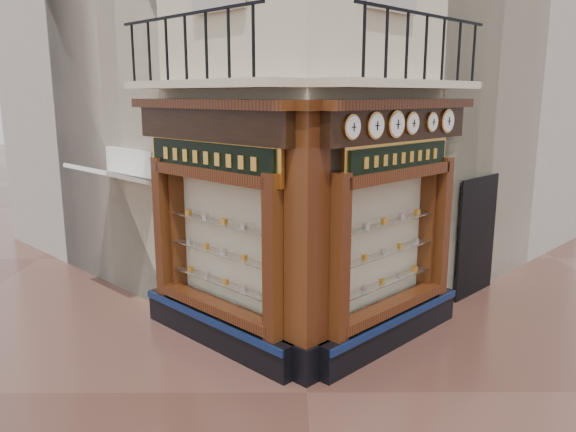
{
  "coord_description": "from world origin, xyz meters",
  "views": [
    {
      "loc": [
        -0.29,
        -7.08,
        4.04
      ],
      "look_at": [
        -0.25,
        2.0,
        2.08
      ],
      "focal_mm": 35.0,
      "sensor_mm": 36.0,
      "label": 1
    }
  ],
  "objects_px": {
    "clock_e": "(432,122)",
    "clock_f": "(447,121)",
    "clock_c": "(396,124)",
    "clock_d": "(412,123)",
    "clock_a": "(352,127)",
    "clock_b": "(375,126)",
    "signboard_right": "(400,158)",
    "signboard_left": "(209,158)",
    "corner_pilaster": "(306,248)",
    "awning": "(117,303)"
  },
  "relations": [
    {
      "from": "corner_pilaster",
      "to": "awning",
      "type": "relative_size",
      "value": 2.35
    },
    {
      "from": "clock_a",
      "to": "awning",
      "type": "bearing_deg",
      "value": 100.3
    },
    {
      "from": "signboard_left",
      "to": "signboard_right",
      "type": "bearing_deg",
      "value": -135.0
    },
    {
      "from": "signboard_left",
      "to": "clock_f",
      "type": "bearing_deg",
      "value": -123.77
    },
    {
      "from": "clock_a",
      "to": "clock_e",
      "type": "distance_m",
      "value": 2.04
    },
    {
      "from": "corner_pilaster",
      "to": "clock_a",
      "type": "bearing_deg",
      "value": -45.51
    },
    {
      "from": "clock_c",
      "to": "signboard_left",
      "type": "distance_m",
      "value": 2.86
    },
    {
      "from": "corner_pilaster",
      "to": "signboard_left",
      "type": "xyz_separation_m",
      "value": [
        -1.46,
        1.01,
        1.15
      ]
    },
    {
      "from": "clock_c",
      "to": "clock_e",
      "type": "xyz_separation_m",
      "value": [
        0.71,
        0.71,
        0.0
      ]
    },
    {
      "from": "corner_pilaster",
      "to": "clock_b",
      "type": "relative_size",
      "value": 10.36
    },
    {
      "from": "clock_d",
      "to": "signboard_left",
      "type": "distance_m",
      "value": 3.14
    },
    {
      "from": "clock_d",
      "to": "signboard_left",
      "type": "xyz_separation_m",
      "value": [
        -3.09,
        -0.02,
        -0.52
      ]
    },
    {
      "from": "clock_b",
      "to": "clock_f",
      "type": "bearing_deg",
      "value": 0.0
    },
    {
      "from": "clock_b",
      "to": "clock_f",
      "type": "height_order",
      "value": "clock_f"
    },
    {
      "from": "clock_b",
      "to": "clock_e",
      "type": "relative_size",
      "value": 1.22
    },
    {
      "from": "clock_c",
      "to": "clock_d",
      "type": "distance_m",
      "value": 0.43
    },
    {
      "from": "clock_a",
      "to": "clock_d",
      "type": "xyz_separation_m",
      "value": [
        1.03,
        1.03,
        -0.0
      ]
    },
    {
      "from": "clock_e",
      "to": "corner_pilaster",
      "type": "bearing_deg",
      "value": 170.13
    },
    {
      "from": "clock_e",
      "to": "clock_f",
      "type": "height_order",
      "value": "clock_f"
    },
    {
      "from": "awning",
      "to": "signboard_left",
      "type": "distance_m",
      "value": 4.24
    },
    {
      "from": "clock_a",
      "to": "clock_e",
      "type": "height_order",
      "value": "clock_a"
    },
    {
      "from": "corner_pilaster",
      "to": "clock_f",
      "type": "relative_size",
      "value": 10.14
    },
    {
      "from": "signboard_left",
      "to": "corner_pilaster",
      "type": "bearing_deg",
      "value": -169.75
    },
    {
      "from": "clock_d",
      "to": "clock_e",
      "type": "bearing_deg",
      "value": 0.0
    },
    {
      "from": "corner_pilaster",
      "to": "clock_d",
      "type": "distance_m",
      "value": 2.55
    },
    {
      "from": "clock_c",
      "to": "clock_d",
      "type": "xyz_separation_m",
      "value": [
        0.3,
        0.3,
        0.0
      ]
    },
    {
      "from": "signboard_left",
      "to": "signboard_right",
      "type": "xyz_separation_m",
      "value": [
        2.92,
        -0.0,
        0.0
      ]
    },
    {
      "from": "clock_a",
      "to": "clock_b",
      "type": "height_order",
      "value": "clock_b"
    },
    {
      "from": "awning",
      "to": "signboard_right",
      "type": "distance_m",
      "value": 6.26
    },
    {
      "from": "clock_a",
      "to": "clock_c",
      "type": "bearing_deg",
      "value": -0.0
    },
    {
      "from": "clock_d",
      "to": "awning",
      "type": "relative_size",
      "value": 0.21
    },
    {
      "from": "clock_e",
      "to": "signboard_right",
      "type": "bearing_deg",
      "value": 171.08
    },
    {
      "from": "awning",
      "to": "clock_f",
      "type": "bearing_deg",
      "value": -145.79
    },
    {
      "from": "clock_d",
      "to": "clock_e",
      "type": "height_order",
      "value": "clock_d"
    },
    {
      "from": "clock_f",
      "to": "clock_b",
      "type": "bearing_deg",
      "value": -180.0
    },
    {
      "from": "clock_c",
      "to": "awning",
      "type": "height_order",
      "value": "clock_c"
    },
    {
      "from": "clock_d",
      "to": "clock_f",
      "type": "relative_size",
      "value": 0.88
    },
    {
      "from": "corner_pilaster",
      "to": "awning",
      "type": "distance_m",
      "value": 5.05
    },
    {
      "from": "clock_f",
      "to": "corner_pilaster",
      "type": "bearing_deg",
      "value": 171.73
    },
    {
      "from": "clock_a",
      "to": "signboard_left",
      "type": "relative_size",
      "value": 0.15
    },
    {
      "from": "clock_e",
      "to": "signboard_right",
      "type": "relative_size",
      "value": 0.16
    },
    {
      "from": "signboard_left",
      "to": "clock_c",
      "type": "bearing_deg",
      "value": -140.83
    },
    {
      "from": "clock_a",
      "to": "clock_c",
      "type": "relative_size",
      "value": 0.85
    },
    {
      "from": "signboard_left",
      "to": "awning",
      "type": "bearing_deg",
      "value": 3.65
    },
    {
      "from": "clock_d",
      "to": "signboard_left",
      "type": "relative_size",
      "value": 0.15
    },
    {
      "from": "clock_c",
      "to": "awning",
      "type": "bearing_deg",
      "value": 111.15
    },
    {
      "from": "awning",
      "to": "signboard_left",
      "type": "bearing_deg",
      "value": -176.35
    },
    {
      "from": "clock_f",
      "to": "signboard_left",
      "type": "xyz_separation_m",
      "value": [
        -3.84,
        -0.76,
        -0.52
      ]
    },
    {
      "from": "clock_c",
      "to": "signboard_right",
      "type": "bearing_deg",
      "value": 20.66
    },
    {
      "from": "corner_pilaster",
      "to": "signboard_right",
      "type": "distance_m",
      "value": 2.12
    }
  ]
}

